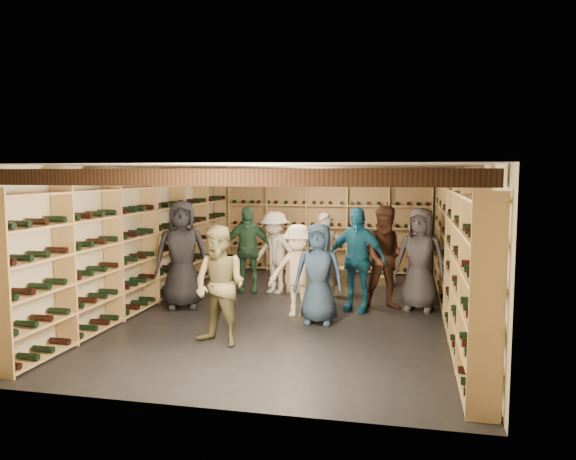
# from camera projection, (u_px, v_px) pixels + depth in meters

# --- Properties ---
(ground) EXTENTS (8.00, 8.00, 0.00)m
(ground) POSITION_uv_depth(u_px,v_px,m) (294.00, 311.00, 9.40)
(ground) COLOR black
(ground) RESTS_ON ground
(walls) EXTENTS (5.52, 8.02, 2.40)m
(walls) POSITION_uv_depth(u_px,v_px,m) (294.00, 240.00, 9.27)
(walls) COLOR #B3A88B
(walls) RESTS_ON ground
(ceiling) EXTENTS (5.50, 8.00, 0.01)m
(ceiling) POSITION_uv_depth(u_px,v_px,m) (294.00, 167.00, 9.15)
(ceiling) COLOR beige
(ceiling) RESTS_ON walls
(ceiling_joists) EXTENTS (5.40, 7.12, 0.18)m
(ceiling_joists) POSITION_uv_depth(u_px,v_px,m) (294.00, 175.00, 9.16)
(ceiling_joists) COLOR black
(ceiling_joists) RESTS_ON ground
(wine_rack_left) EXTENTS (0.32, 7.50, 2.15)m
(wine_rack_left) POSITION_uv_depth(u_px,v_px,m) (150.00, 243.00, 9.83)
(wine_rack_left) COLOR tan
(wine_rack_left) RESTS_ON ground
(wine_rack_right) EXTENTS (0.32, 7.50, 2.15)m
(wine_rack_right) POSITION_uv_depth(u_px,v_px,m) (455.00, 252.00, 8.74)
(wine_rack_right) COLOR tan
(wine_rack_right) RESTS_ON ground
(wine_rack_back) EXTENTS (4.70, 0.30, 2.15)m
(wine_rack_back) POSITION_uv_depth(u_px,v_px,m) (327.00, 226.00, 13.01)
(wine_rack_back) COLOR tan
(wine_rack_back) RESTS_ON ground
(crate_stack_left) EXTENTS (0.53, 0.37, 0.68)m
(crate_stack_left) POSITION_uv_depth(u_px,v_px,m) (301.00, 274.00, 10.94)
(crate_stack_left) COLOR tan
(crate_stack_left) RESTS_ON ground
(crate_stack_right) EXTENTS (0.54, 0.40, 0.51)m
(crate_stack_right) POSITION_uv_depth(u_px,v_px,m) (337.00, 281.00, 10.69)
(crate_stack_right) COLOR tan
(crate_stack_right) RESTS_ON ground
(crate_loose) EXTENTS (0.50, 0.34, 0.17)m
(crate_loose) POSITION_uv_depth(u_px,v_px,m) (383.00, 280.00, 11.58)
(crate_loose) COLOR tan
(crate_loose) RESTS_ON ground
(person_0) EXTENTS (1.06, 0.88, 1.85)m
(person_0) POSITION_uv_depth(u_px,v_px,m) (182.00, 254.00, 9.51)
(person_0) COLOR black
(person_0) RESTS_ON ground
(person_2) EXTENTS (0.94, 0.83, 1.61)m
(person_2) POSITION_uv_depth(u_px,v_px,m) (220.00, 286.00, 7.47)
(person_2) COLOR brown
(person_2) RESTS_ON ground
(person_3) EXTENTS (0.98, 0.59, 1.48)m
(person_3) POSITION_uv_depth(u_px,v_px,m) (298.00, 271.00, 9.01)
(person_3) COLOR beige
(person_3) RESTS_ON ground
(person_4) EXTENTS (1.09, 0.65, 1.74)m
(person_4) POSITION_uv_depth(u_px,v_px,m) (356.00, 259.00, 9.33)
(person_4) COLOR #165B82
(person_4) RESTS_ON ground
(person_6) EXTENTS (0.77, 0.51, 1.55)m
(person_6) POSITION_uv_depth(u_px,v_px,m) (319.00, 273.00, 8.55)
(person_6) COLOR #21344F
(person_6) RESTS_ON ground
(person_7) EXTENTS (0.68, 0.56, 1.60)m
(person_7) POSITION_uv_depth(u_px,v_px,m) (326.00, 258.00, 9.96)
(person_7) COLOR gray
(person_7) RESTS_ON ground
(person_8) EXTENTS (0.95, 0.79, 1.76)m
(person_8) POSITION_uv_depth(u_px,v_px,m) (387.00, 258.00, 9.46)
(person_8) COLOR #412419
(person_8) RESTS_ON ground
(person_9) EXTENTS (1.16, 0.94, 1.57)m
(person_9) POSITION_uv_depth(u_px,v_px,m) (275.00, 253.00, 10.72)
(person_9) COLOR beige
(person_9) RESTS_ON ground
(person_10) EXTENTS (1.04, 0.60, 1.66)m
(person_10) POSITION_uv_depth(u_px,v_px,m) (247.00, 249.00, 10.83)
(person_10) COLOR #294F36
(person_10) RESTS_ON ground
(person_11) EXTENTS (1.50, 0.72, 1.55)m
(person_11) POSITION_uv_depth(u_px,v_px,m) (420.00, 258.00, 10.08)
(person_11) COLOR #925C93
(person_11) RESTS_ON ground
(person_12) EXTENTS (0.94, 0.72, 1.73)m
(person_12) POSITION_uv_depth(u_px,v_px,m) (420.00, 259.00, 9.38)
(person_12) COLOR #333137
(person_12) RESTS_ON ground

